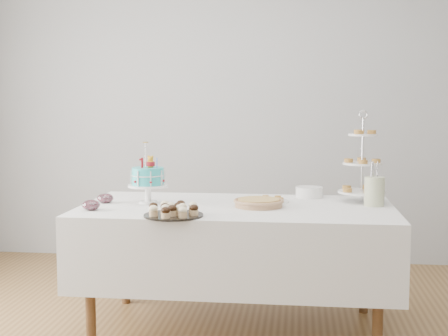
# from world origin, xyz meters

# --- Properties ---
(walls) EXTENTS (5.04, 4.04, 2.70)m
(walls) POSITION_xyz_m (0.00, 0.00, 1.35)
(walls) COLOR #A2A5A8
(walls) RESTS_ON floor
(table) EXTENTS (1.92, 1.02, 0.77)m
(table) POSITION_xyz_m (0.00, 0.30, 0.54)
(table) COLOR white
(table) RESTS_ON floor
(birthday_cake) EXTENTS (0.25, 0.25, 0.39)m
(birthday_cake) POSITION_xyz_m (-0.57, 0.33, 0.88)
(birthday_cake) COLOR white
(birthday_cake) RESTS_ON table
(cupcake_tray) EXTENTS (0.33, 0.33, 0.08)m
(cupcake_tray) POSITION_xyz_m (-0.32, -0.10, 0.81)
(cupcake_tray) COLOR black
(cupcake_tray) RESTS_ON table
(pie) EXTENTS (0.31, 0.31, 0.05)m
(pie) POSITION_xyz_m (0.14, 0.28, 0.80)
(pie) COLOR tan
(pie) RESTS_ON table
(tiered_stand) EXTENTS (0.30, 0.30, 0.58)m
(tiered_stand) POSITION_xyz_m (0.78, 0.55, 1.01)
(tiered_stand) COLOR silver
(tiered_stand) RESTS_ON table
(plate_stack) EXTENTS (0.18, 0.18, 0.07)m
(plate_stack) POSITION_xyz_m (0.45, 0.70, 0.81)
(plate_stack) COLOR white
(plate_stack) RESTS_ON table
(pastry_plate) EXTENTS (0.23, 0.23, 0.03)m
(pastry_plate) POSITION_xyz_m (0.20, 0.46, 0.79)
(pastry_plate) COLOR white
(pastry_plate) RESTS_ON table
(jam_bowl_a) EXTENTS (0.11, 0.11, 0.06)m
(jam_bowl_a) POSITION_xyz_m (-0.84, 0.04, 0.80)
(jam_bowl_a) COLOR silver
(jam_bowl_a) RESTS_ON table
(jam_bowl_b) EXTENTS (0.10, 0.10, 0.06)m
(jam_bowl_b) POSITION_xyz_m (-0.84, 0.31, 0.80)
(jam_bowl_b) COLOR silver
(jam_bowl_b) RESTS_ON table
(utensil_pitcher) EXTENTS (0.13, 0.12, 0.27)m
(utensil_pitcher) POSITION_xyz_m (0.84, 0.40, 0.87)
(utensil_pitcher) COLOR white
(utensil_pitcher) RESTS_ON table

